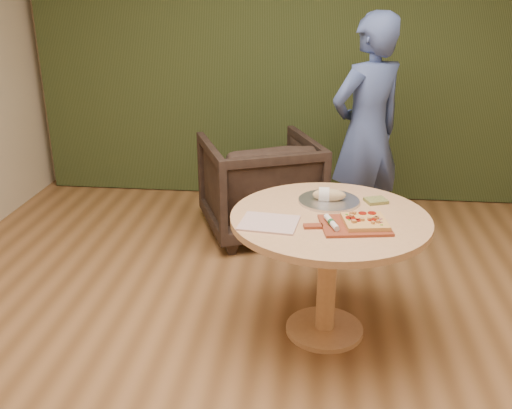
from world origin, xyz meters
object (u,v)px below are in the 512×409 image
Objects in this scene: pizza_paddle at (353,225)px; person_standing at (367,133)px; bread_roll at (328,195)px; armchair at (260,181)px; pedestal_table at (329,239)px; flatbread_pizza at (365,221)px; cutlery_roll at (331,222)px; serving_tray at (329,201)px.

pizza_paddle is 1.48m from person_standing.
person_standing reaches higher than pizza_paddle.
armchair is at bearing 113.37° from bread_roll.
pedestal_table is 4.36× the size of flatbread_pizza.
flatbread_pizza reaches higher than pedestal_table.
pizza_paddle is 2.39× the size of cutlery_roll.
person_standing is (0.82, -0.09, 0.44)m from armchair.
pizza_paddle is (0.12, -0.14, 0.15)m from pedestal_table.
armchair is (-0.54, 1.41, -0.17)m from pedestal_table.
bread_roll is 1.16m from person_standing.
serving_tray is 1.35m from armchair.
bread_roll is (-0.01, 0.00, 0.04)m from serving_tray.
pedestal_table is 2.37× the size of pizza_paddle.
bread_roll is 0.22× the size of armchair.
flatbread_pizza reaches higher than serving_tray.
bread_roll reaches higher than serving_tray.
bread_roll is (-0.02, 0.37, 0.01)m from cutlery_roll.
bread_roll is (-0.13, 0.35, 0.04)m from pizza_paddle.
serving_tray is at bearing 99.83° from pizza_paddle.
armchair is (-0.71, 1.54, -0.33)m from flatbread_pizza.
pedestal_table is 5.71× the size of bread_roll.
pizza_paddle is 0.37m from bread_roll.
flatbread_pizza is 0.29× the size of armchair.
pizza_paddle is 0.26× the size of person_standing.
flatbread_pizza is 1.30× the size of cutlery_roll.
person_standing is at bearing 151.65° from armchair.
pedestal_table is at bearing 41.86° from person_standing.
pedestal_table is 0.24m from cutlery_roll.
pizza_paddle is at bearing -5.63° from cutlery_roll.
bread_roll is at bearing 39.04° from person_standing.
cutlery_roll is 0.11× the size of person_standing.
bread_roll is at bearing 120.35° from flatbread_pizza.
pedestal_table is at bearing 88.48° from armchair.
armchair reaches higher than serving_tray.
pedestal_table is 0.26m from serving_tray.
cutlery_roll is at bearing 86.61° from armchair.
bread_roll is at bearing 93.95° from pedestal_table.
cutlery_roll is at bearing -177.03° from pizza_paddle.
bread_roll is at bearing 101.13° from pizza_paddle.
cutlery_roll reaches higher than pedestal_table.
pedestal_table is 1.38m from person_standing.
bread_roll is (-0.19, 0.33, 0.02)m from flatbread_pizza.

